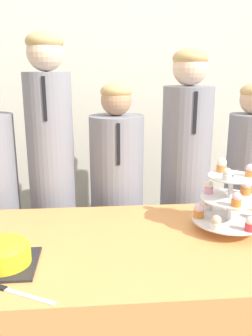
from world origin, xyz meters
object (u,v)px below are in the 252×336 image
at_px(student_1, 53,186).
at_px(student_4, 245,204).
at_px(student_3, 184,192).
at_px(student_2, 117,210).
at_px(round_cake, 4,253).
at_px(cake_knife, 8,290).
at_px(cupcake_stand, 229,201).

height_order(student_1, student_4, student_1).
distance_m(student_3, student_4, 0.39).
bearing_deg(student_2, student_3, 0.00).
distance_m(student_2, student_4, 0.78).
height_order(round_cake, student_1, student_1).
relative_size(round_cake, cake_knife, 0.93).
xyz_separation_m(cake_knife, cupcake_stand, (0.86, 0.38, 0.13)).
distance_m(round_cake, student_4, 1.47).
bearing_deg(round_cake, cupcake_stand, 14.30).
bearing_deg(student_3, student_1, -180.00).
distance_m(student_2, student_3, 0.42).
relative_size(student_2, student_4, 1.00).
bearing_deg(round_cake, cake_knife, -74.27).
height_order(round_cake, student_3, student_3).
xyz_separation_m(cake_knife, student_3, (0.81, 0.95, -0.02)).
bearing_deg(round_cake, student_2, 60.43).
distance_m(cake_knife, cupcake_stand, 0.95).
xyz_separation_m(student_2, student_4, (0.78, -0.00, 0.01)).
bearing_deg(student_1, cupcake_stand, -34.68).
xyz_separation_m(cake_knife, student_1, (0.04, 0.95, 0.03)).
height_order(student_1, student_2, student_1).
bearing_deg(cupcake_stand, round_cake, -165.70).
xyz_separation_m(student_1, student_2, (0.37, -0.00, -0.16)).
distance_m(round_cake, student_1, 0.80).
bearing_deg(cupcake_stand, student_4, 59.56).
distance_m(cupcake_stand, student_3, 0.59).
xyz_separation_m(round_cake, student_2, (0.45, 0.79, -0.18)).
relative_size(cake_knife, student_3, 0.16).
bearing_deg(cupcake_stand, student_1, 145.32).
distance_m(cupcake_stand, student_1, 1.00).
distance_m(student_1, student_2, 0.40).
xyz_separation_m(round_cake, student_4, (1.23, 0.79, -0.17)).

